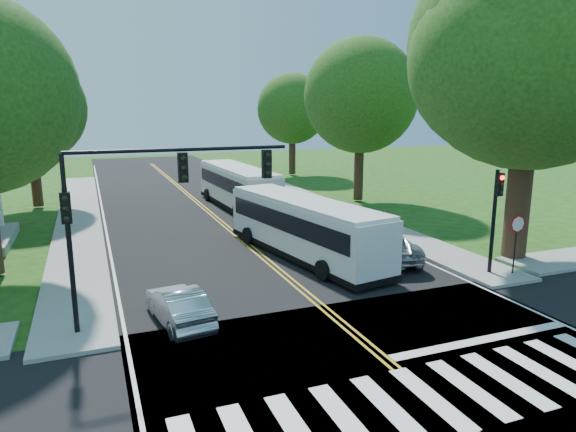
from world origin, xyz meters
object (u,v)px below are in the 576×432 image
signal_ne (496,208)px  bus_lead (304,227)px  bus_follow (238,186)px  hatchback (179,306)px  dark_sedan (321,216)px  signal_nw (147,195)px  suv (382,244)px

signal_ne → bus_lead: size_ratio=0.40×
bus_follow → hatchback: size_ratio=3.01×
signal_ne → bus_lead: (-6.35, 5.46, -1.47)m
dark_sedan → bus_follow: bearing=-47.8°
bus_lead → dark_sedan: (3.40, 5.43, -0.85)m
signal_nw → dark_sedan: 16.00m
signal_nw → bus_lead: signal_nw is taller
bus_lead → hatchback: 8.94m
signal_nw → bus_lead: bearing=35.4°
bus_follow → signal_nw: bearing=63.6°
bus_follow → dark_sedan: bearing=108.7°
bus_follow → suv: 15.00m
signal_ne → bus_follow: bearing=107.8°
signal_nw → bus_follow: signal_nw is taller
signal_nw → bus_lead: (7.71, 5.47, -2.88)m
bus_lead → suv: 3.77m
hatchback → signal_ne: bearing=172.8°
bus_lead → dark_sedan: size_ratio=2.54×
signal_nw → suv: 12.18m
signal_nw → dark_sedan: size_ratio=1.63×
signal_nw → hatchback: signal_nw is taller
signal_ne → bus_follow: 19.44m
suv → dark_sedan: size_ratio=1.21×
signal_nw → bus_follow: bearing=66.2°
bus_lead → suv: (3.29, -1.69, -0.75)m
bus_lead → hatchback: bus_lead is taller
hatchback → suv: (10.18, 3.94, 0.11)m
signal_ne → dark_sedan: size_ratio=1.01×
bus_follow → suv: bearing=98.3°
bus_follow → dark_sedan: 8.19m
bus_lead → bus_follow: (0.43, 13.01, 0.06)m
bus_lead → hatchback: size_ratio=2.93×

